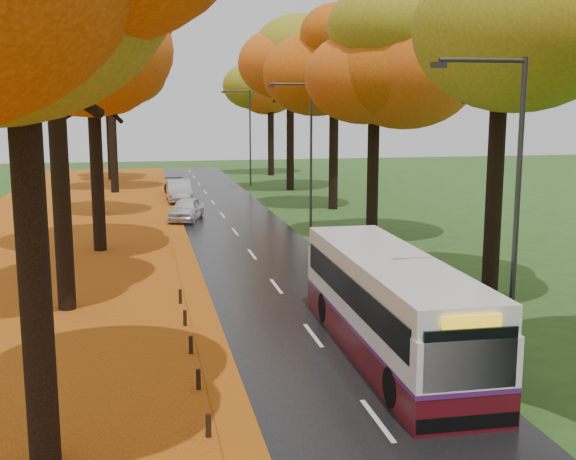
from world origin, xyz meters
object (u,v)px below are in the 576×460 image
object	(u,v)px
streetlamp_mid	(307,144)
car_dark	(177,187)
car_white	(186,209)
streetlamp_near	(508,194)
streetlamp_far	(247,130)
car_silver	(179,191)
bus	(390,303)

from	to	relation	value
streetlamp_mid	car_dark	world-z (taller)	streetlamp_mid
streetlamp_mid	car_white	bearing A→B (deg)	144.43
streetlamp_near	streetlamp_far	xyz separation A→B (m)	(0.00, 44.00, 0.00)
streetlamp_near	car_white	world-z (taller)	streetlamp_near
car_silver	car_dark	world-z (taller)	car_silver
car_dark	bus	bearing A→B (deg)	-90.22
car_silver	car_white	bearing A→B (deg)	-90.84
streetlamp_near	car_white	xyz separation A→B (m)	(-6.27, 26.48, -4.01)
streetlamp_near	car_white	distance (m)	27.51
streetlamp_far	car_dark	size ratio (longest dim) A/B	1.99
streetlamp_far	car_silver	xyz separation A→B (m)	(-6.22, -8.96, -3.91)
bus	car_silver	distance (m)	33.18
streetlamp_near	bus	size ratio (longest dim) A/B	0.77
streetlamp_near	car_dark	size ratio (longest dim) A/B	1.99
streetlamp_near	car_dark	world-z (taller)	streetlamp_near
car_white	car_dark	world-z (taller)	car_white
bus	car_dark	xyz separation A→B (m)	(-3.91, 36.83, -0.85)
car_white	car_silver	bearing A→B (deg)	106.79
car_white	car_dark	xyz separation A→B (m)	(0.12, 12.46, -0.08)
car_silver	bus	bearing A→B (deg)	-83.62
streetlamp_near	streetlamp_mid	world-z (taller)	same
streetlamp_near	car_silver	xyz separation A→B (m)	(-6.22, 35.04, -3.91)
streetlamp_mid	car_dark	distance (m)	18.48
streetlamp_mid	car_silver	xyz separation A→B (m)	(-6.22, 13.04, -3.91)
streetlamp_mid	streetlamp_far	xyz separation A→B (m)	(0.00, 22.00, 0.00)
streetlamp_far	car_white	xyz separation A→B (m)	(-6.27, -17.52, -4.01)
streetlamp_mid	streetlamp_far	world-z (taller)	same
bus	streetlamp_near	bearing A→B (deg)	-42.42
car_silver	car_dark	bearing A→B (deg)	88.41
bus	car_white	distance (m)	24.72
streetlamp_near	streetlamp_mid	distance (m)	22.00
streetlamp_near	bus	distance (m)	4.47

